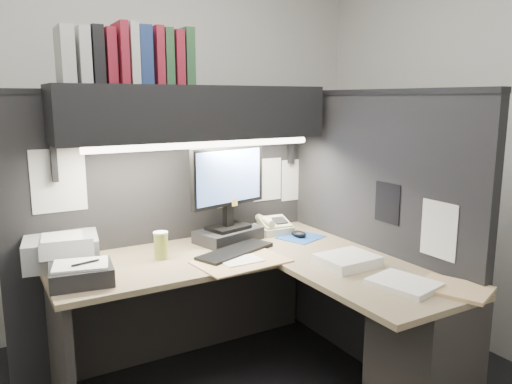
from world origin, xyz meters
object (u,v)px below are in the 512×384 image
at_px(monitor, 228,204).
at_px(printer, 62,250).
at_px(notebook_stack, 81,275).
at_px(coffee_cup, 161,246).
at_px(overhead_shelf, 194,113).
at_px(keyboard, 235,252).
at_px(telephone, 274,227).
at_px(desk, 313,327).

height_order(monitor, printer, monitor).
xyz_separation_m(monitor, notebook_stack, (-0.91, -0.28, -0.19)).
xyz_separation_m(monitor, printer, (-0.94, 0.06, -0.16)).
bearing_deg(monitor, coffee_cup, 179.58).
bearing_deg(coffee_cup, monitor, 13.83).
distance_m(overhead_shelf, keyboard, 0.82).
bearing_deg(notebook_stack, monitor, 17.03).
height_order(overhead_shelf, telephone, overhead_shelf).
height_order(monitor, coffee_cup, monitor).
distance_m(monitor, printer, 0.96).
relative_size(keyboard, telephone, 2.32).
relative_size(coffee_cup, printer, 0.38).
bearing_deg(printer, notebook_stack, -75.63).
height_order(desk, telephone, telephone).
relative_size(overhead_shelf, printer, 4.28).
bearing_deg(telephone, keyboard, -142.70).
distance_m(coffee_cup, printer, 0.51).
height_order(monitor, keyboard, monitor).
xyz_separation_m(telephone, notebook_stack, (-1.25, -0.30, 0.00)).
height_order(telephone, coffee_cup, coffee_cup).
bearing_deg(coffee_cup, desk, -45.86).
bearing_deg(printer, desk, -26.92).
distance_m(desk, keyboard, 0.59).
distance_m(overhead_shelf, telephone, 0.90).
distance_m(desk, telephone, 0.83).
xyz_separation_m(keyboard, coffee_cup, (-0.38, 0.12, 0.06)).
bearing_deg(overhead_shelf, monitor, -12.47).
relative_size(monitor, keyboard, 1.19).
xyz_separation_m(coffee_cup, printer, (-0.48, 0.18, 0.00)).
xyz_separation_m(keyboard, printer, (-0.86, 0.30, 0.06)).
relative_size(telephone, coffee_cup, 1.50).
relative_size(monitor, notebook_stack, 2.04).
height_order(overhead_shelf, keyboard, overhead_shelf).
height_order(keyboard, notebook_stack, notebook_stack).
distance_m(monitor, notebook_stack, 0.97).
bearing_deg(telephone, notebook_stack, -161.32).
distance_m(keyboard, printer, 0.91).
bearing_deg(telephone, monitor, -171.02).
bearing_deg(desk, coffee_cup, 134.14).
distance_m(keyboard, telephone, 0.49).
xyz_separation_m(coffee_cup, notebook_stack, (-0.45, -0.16, -0.03)).
bearing_deg(coffee_cup, overhead_shelf, 29.34).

